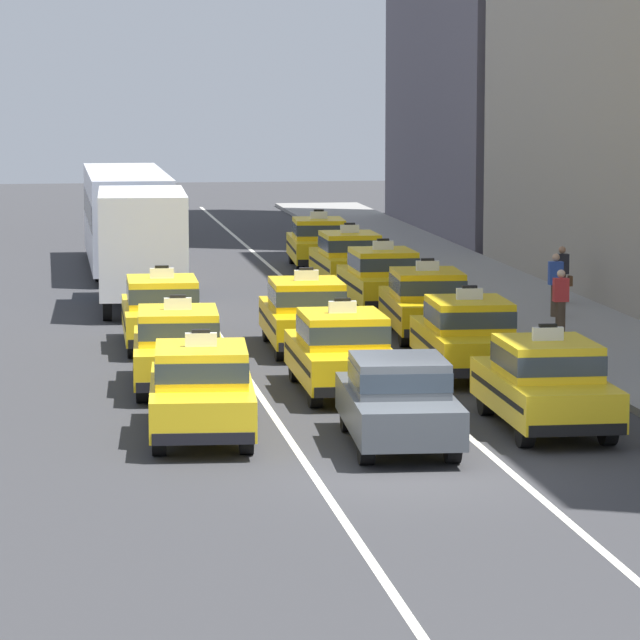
{
  "coord_description": "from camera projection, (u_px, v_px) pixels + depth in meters",
  "views": [
    {
      "loc": [
        -5.8,
        -28.85,
        6.46
      ],
      "look_at": [
        -0.15,
        9.22,
        1.3
      ],
      "focal_mm": 104.32,
      "sensor_mm": 36.0,
      "label": 1
    }
  ],
  "objects": [
    {
      "name": "lane_stripe_center_right",
      "position": [
        326.0,
        314.0,
        49.82
      ],
      "size": [
        0.14,
        80.0,
        0.01
      ],
      "primitive_type": "cube",
      "color": "silver",
      "rests_on": "ground"
    },
    {
      "name": "taxi_left_nearest",
      "position": [
        201.0,
        389.0,
        32.86
      ],
      "size": [
        2.11,
        4.67,
        1.96
      ],
      "color": "black",
      "rests_on": "ground"
    },
    {
      "name": "taxi_right_fourth",
      "position": [
        382.0,
        278.0,
        50.58
      ],
      "size": [
        1.84,
        4.57,
        1.96
      ],
      "color": "black",
      "rests_on": "ground"
    },
    {
      "name": "taxi_right_second",
      "position": [
        468.0,
        335.0,
        39.59
      ],
      "size": [
        1.98,
        4.62,
        1.96
      ],
      "color": "black",
      "rests_on": "ground"
    },
    {
      "name": "taxi_right_sixth",
      "position": [
        319.0,
        242.0,
        61.18
      ],
      "size": [
        2.06,
        4.65,
        1.96
      ],
      "color": "black",
      "rests_on": "ground"
    },
    {
      "name": "bus_left_fifth",
      "position": [
        126.0,
        214.0,
        60.78
      ],
      "size": [
        2.56,
        11.21,
        3.22
      ],
      "color": "black",
      "rests_on": "ground"
    },
    {
      "name": "taxi_left_second",
      "position": [
        178.0,
        347.0,
        37.9
      ],
      "size": [
        2.04,
        4.65,
        1.96
      ],
      "color": "black",
      "rests_on": "ground"
    },
    {
      "name": "box_truck_left_fourth",
      "position": [
        142.0,
        244.0,
        50.67
      ],
      "size": [
        2.5,
        7.04,
        3.27
      ],
      "color": "black",
      "rests_on": "ground"
    },
    {
      "name": "taxi_right_nearest",
      "position": [
        546.0,
        382.0,
        33.58
      ],
      "size": [
        1.88,
        4.59,
        1.96
      ],
      "color": "black",
      "rests_on": "ground"
    },
    {
      "name": "pedestrian_by_storefront",
      "position": [
        556.0,
        285.0,
        48.05
      ],
      "size": [
        0.36,
        0.24,
        1.64
      ],
      "color": "#473828",
      "rests_on": "sidewalk_curb"
    },
    {
      "name": "taxi_right_third",
      "position": [
        427.0,
        302.0,
        45.28
      ],
      "size": [
        2.05,
        4.65,
        1.96
      ],
      "color": "black",
      "rests_on": "ground"
    },
    {
      "name": "sedan_center_nearest",
      "position": [
        398.0,
        399.0,
        32.06
      ],
      "size": [
        2.0,
        4.39,
        1.58
      ],
      "color": "black",
      "rests_on": "ground"
    },
    {
      "name": "taxi_center_third",
      "position": [
        306.0,
        313.0,
        43.17
      ],
      "size": [
        1.94,
        4.61,
        1.96
      ],
      "color": "black",
      "rests_on": "ground"
    },
    {
      "name": "taxi_right_fifth",
      "position": [
        349.0,
        258.0,
        55.83
      ],
      "size": [
        1.83,
        4.56,
        1.96
      ],
      "color": "black",
      "rests_on": "ground"
    },
    {
      "name": "lane_stripe_left_center",
      "position": [
        207.0,
        316.0,
        49.36
      ],
      "size": [
        0.14,
        80.0,
        0.01
      ],
      "primitive_type": "cube",
      "color": "silver",
      "rests_on": "ground"
    },
    {
      "name": "taxi_center_second",
      "position": [
        342.0,
        351.0,
        37.37
      ],
      "size": [
        1.87,
        4.58,
        1.96
      ],
      "color": "black",
      "rests_on": "ground"
    },
    {
      "name": "pedestrian_near_crosswalk",
      "position": [
        562.0,
        275.0,
        50.88
      ],
      "size": [
        0.47,
        0.24,
        1.56
      ],
      "color": "#473828",
      "rests_on": "sidewalk_curb"
    },
    {
      "name": "ground_plane",
      "position": [
        413.0,
        474.0,
        29.98
      ],
      "size": [
        160.0,
        160.0,
        0.0
      ],
      "primitive_type": "plane",
      "color": "#353538"
    },
    {
      "name": "taxi_left_third",
      "position": [
        162.0,
        311.0,
        43.6
      ],
      "size": [
        1.91,
        4.59,
        1.96
      ],
      "color": "black",
      "rests_on": "ground"
    },
    {
      "name": "sidewalk_curb",
      "position": [
        580.0,
        333.0,
        45.73
      ],
      "size": [
        4.0,
        90.0,
        0.15
      ],
      "primitive_type": "cube",
      "color": "gray",
      "rests_on": "ground"
    },
    {
      "name": "pedestrian_mid_block",
      "position": [
        561.0,
        302.0,
        44.61
      ],
      "size": [
        0.36,
        0.24,
        1.6
      ],
      "color": "#473828",
      "rests_on": "sidewalk_curb"
    }
  ]
}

